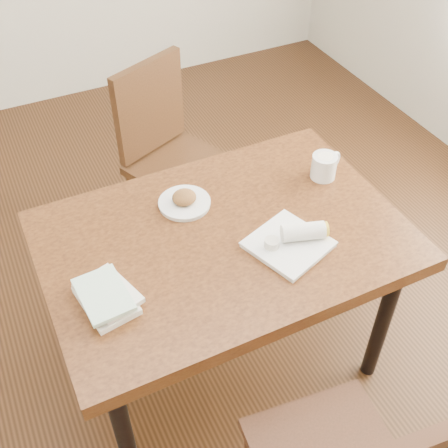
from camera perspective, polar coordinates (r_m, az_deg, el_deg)
name	(u,v)px	position (r m, az deg, el deg)	size (l,w,h in m)	color
ground	(224,356)	(2.55, 0.00, -13.28)	(4.00, 5.00, 0.01)	#472814
table	(224,250)	(2.02, 0.00, -2.67)	(1.26, 0.87, 0.75)	brown
chair_far	(169,148)	(2.72, -5.65, 7.70)	(0.55, 0.55, 0.95)	#482A14
plate_scone	(184,201)	(2.07, -4.04, 2.35)	(0.19, 0.19, 0.06)	white
coffee_mug	(325,166)	(2.21, 10.20, 5.87)	(0.14, 0.10, 0.10)	white
plate_burrito	(293,240)	(1.92, 7.05, -1.62)	(0.31, 0.31, 0.08)	white
book_stack	(106,297)	(1.78, -11.88, -7.23)	(0.19, 0.24, 0.05)	white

